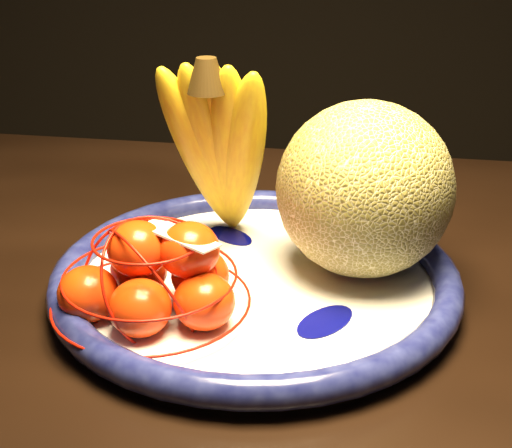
# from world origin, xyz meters

# --- Properties ---
(dining_table) EXTENTS (1.62, 1.08, 0.76)m
(dining_table) POSITION_xyz_m (-0.02, 0.02, 0.68)
(dining_table) COLOR black
(dining_table) RESTS_ON ground
(fruit_bowl) EXTENTS (0.40, 0.40, 0.03)m
(fruit_bowl) POSITION_xyz_m (-0.04, 0.03, 0.78)
(fruit_bowl) COLOR white
(fruit_bowl) RESTS_ON dining_table
(cantaloupe) EXTENTS (0.17, 0.17, 0.17)m
(cantaloupe) POSITION_xyz_m (0.06, 0.05, 0.87)
(cantaloupe) COLOR olive
(cantaloupe) RESTS_ON fruit_bowl
(banana_bunch) EXTENTS (0.15, 0.14, 0.23)m
(banana_bunch) POSITION_xyz_m (-0.08, 0.11, 0.89)
(banana_bunch) COLOR yellow
(banana_bunch) RESTS_ON fruit_bowl
(mandarin_bag) EXTENTS (0.21, 0.21, 0.11)m
(mandarin_bag) POSITION_xyz_m (-0.13, -0.04, 0.81)
(mandarin_bag) COLOR #FF2F00
(mandarin_bag) RESTS_ON fruit_bowl
(price_tag) EXTENTS (0.08, 0.06, 0.01)m
(price_tag) POSITION_xyz_m (-0.10, -0.04, 0.86)
(price_tag) COLOR white
(price_tag) RESTS_ON mandarin_bag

